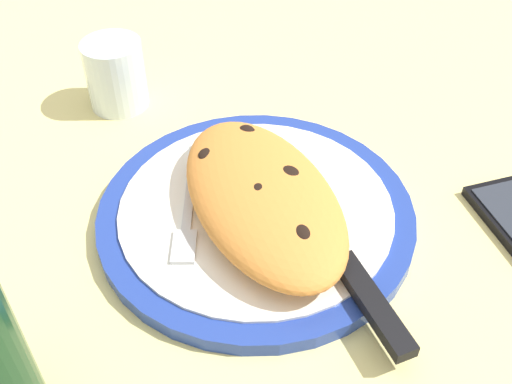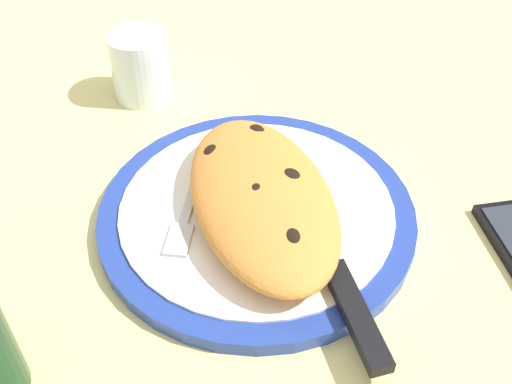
# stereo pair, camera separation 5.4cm
# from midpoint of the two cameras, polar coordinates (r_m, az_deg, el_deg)

# --- Properties ---
(ground_plane) EXTENTS (1.50, 1.50, 0.03)m
(ground_plane) POSITION_cam_midpoint_polar(r_m,az_deg,el_deg) (0.63, 2.43, -3.66)
(ground_plane) COLOR #E5D684
(plate) EXTENTS (0.31, 0.31, 0.02)m
(plate) POSITION_cam_midpoint_polar(r_m,az_deg,el_deg) (0.62, 2.49, -2.12)
(plate) COLOR #233D99
(plate) RESTS_ON ground_plane
(calzone) EXTENTS (0.27, 0.19, 0.05)m
(calzone) POSITION_cam_midpoint_polar(r_m,az_deg,el_deg) (0.58, 3.12, -0.62)
(calzone) COLOR orange
(calzone) RESTS_ON plate
(fork) EXTENTS (0.17, 0.04, 0.00)m
(fork) POSITION_cam_midpoint_polar(r_m,az_deg,el_deg) (0.61, -3.76, -1.21)
(fork) COLOR silver
(fork) RESTS_ON plate
(knife) EXTENTS (0.25, 0.09, 0.01)m
(knife) POSITION_cam_midpoint_polar(r_m,az_deg,el_deg) (0.55, 10.62, -8.51)
(knife) COLOR silver
(knife) RESTS_ON plate
(water_glass) EXTENTS (0.07, 0.07, 0.08)m
(water_glass) POSITION_cam_midpoint_polar(r_m,az_deg,el_deg) (0.78, -8.70, 11.08)
(water_glass) COLOR silver
(water_glass) RESTS_ON ground_plane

